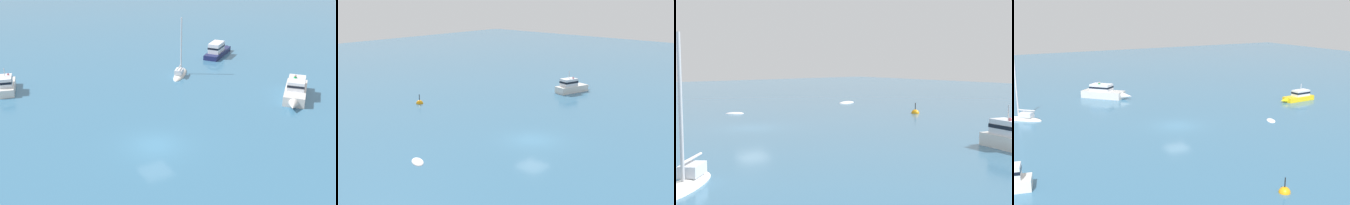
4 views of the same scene
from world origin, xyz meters
The scene contains 5 objects.
ground_plane centered at (0.00, 0.00, 0.00)m, with size 160.00×160.00×0.00m, color teal.
skiff centered at (-10.13, 3.25, 0.00)m, with size 1.63×2.05×0.32m.
sailboat centered at (13.93, -10.43, 0.21)m, with size 4.30×4.09×7.12m.
tender centered at (-12.16, 19.77, 0.00)m, with size 2.52×3.31×0.39m.
channel_buoy centered at (1.34, 17.98, 0.01)m, with size 0.82×0.82×1.51m.
Camera 3 is at (33.83, -17.57, 5.60)m, focal length 49.47 mm.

